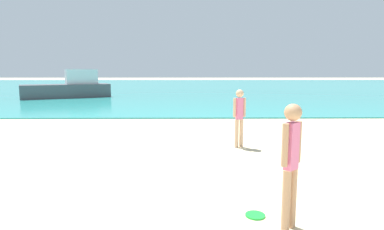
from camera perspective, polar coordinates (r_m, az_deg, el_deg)
name	(u,v)px	position (r m, az deg, el deg)	size (l,w,h in m)	color
water	(184,86)	(43.70, -1.37, 5.22)	(160.00, 60.00, 0.06)	teal
person_standing	(291,159)	(4.29, 17.37, -7.61)	(0.31, 0.28, 1.66)	tan
frisbee	(255,215)	(4.85, 11.30, -17.27)	(0.28, 0.28, 0.03)	green
person_distant	(239,115)	(8.64, 8.51, 0.05)	(0.35, 0.21, 1.58)	#DDAD84
boat_near	(70,88)	(26.14, -21.14, 4.60)	(6.55, 4.62, 2.15)	#4C4C51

